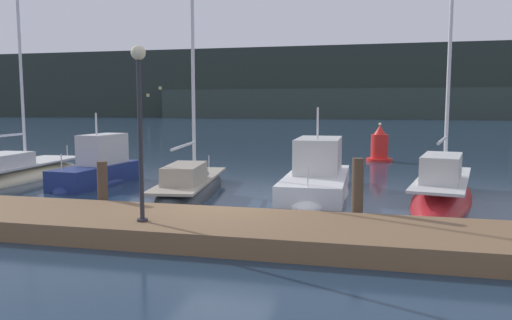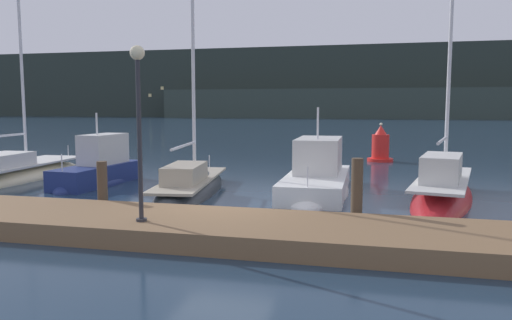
{
  "view_description": "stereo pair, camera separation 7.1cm",
  "coord_description": "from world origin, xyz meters",
  "px_view_note": "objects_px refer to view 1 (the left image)",
  "views": [
    {
      "loc": [
        3.82,
        -12.12,
        3.0
      ],
      "look_at": [
        0.0,
        3.79,
        1.2
      ],
      "focal_mm": 35.0,
      "sensor_mm": 36.0,
      "label": 1
    },
    {
      "loc": [
        3.89,
        -12.1,
        3.0
      ],
      "look_at": [
        0.0,
        3.79,
        1.2
      ],
      "focal_mm": 35.0,
      "sensor_mm": 36.0,
      "label": 2
    }
  ],
  "objects_px": {
    "sailboat_berth_1": "(15,176)",
    "channel_buoy": "(379,147)",
    "sailboat_berth_3": "(191,189)",
    "dock_lamppost": "(140,104)",
    "motorboat_berth_2": "(98,176)",
    "motorboat_berth_4": "(317,183)",
    "sailboat_berth_5": "(442,195)"
  },
  "relations": [
    {
      "from": "sailboat_berth_1",
      "to": "channel_buoy",
      "type": "bearing_deg",
      "value": 35.16
    },
    {
      "from": "sailboat_berth_3",
      "to": "motorboat_berth_4",
      "type": "bearing_deg",
      "value": 14.83
    },
    {
      "from": "sailboat_berth_1",
      "to": "motorboat_berth_4",
      "type": "height_order",
      "value": "sailboat_berth_1"
    },
    {
      "from": "sailboat_berth_1",
      "to": "motorboat_berth_2",
      "type": "height_order",
      "value": "sailboat_berth_1"
    },
    {
      "from": "sailboat_berth_1",
      "to": "dock_lamppost",
      "type": "xyz_separation_m",
      "value": [
        9.3,
        -7.34,
        2.9
      ]
    },
    {
      "from": "sailboat_berth_1",
      "to": "motorboat_berth_4",
      "type": "distance_m",
      "value": 12.34
    },
    {
      "from": "channel_buoy",
      "to": "sailboat_berth_5",
      "type": "bearing_deg",
      "value": -80.38
    },
    {
      "from": "channel_buoy",
      "to": "motorboat_berth_4",
      "type": "bearing_deg",
      "value": -101.75
    },
    {
      "from": "sailboat_berth_3",
      "to": "sailboat_berth_1",
      "type": "bearing_deg",
      "value": 170.98
    },
    {
      "from": "motorboat_berth_4",
      "to": "dock_lamppost",
      "type": "relative_size",
      "value": 1.69
    },
    {
      "from": "sailboat_berth_1",
      "to": "sailboat_berth_3",
      "type": "xyz_separation_m",
      "value": [
        8.11,
        -1.29,
        -0.0
      ]
    },
    {
      "from": "sailboat_berth_3",
      "to": "channel_buoy",
      "type": "height_order",
      "value": "sailboat_berth_3"
    },
    {
      "from": "motorboat_berth_2",
      "to": "sailboat_berth_5",
      "type": "bearing_deg",
      "value": -1.79
    },
    {
      "from": "motorboat_berth_4",
      "to": "channel_buoy",
      "type": "height_order",
      "value": "motorboat_berth_4"
    },
    {
      "from": "sailboat_berth_3",
      "to": "dock_lamppost",
      "type": "relative_size",
      "value": 2.72
    },
    {
      "from": "dock_lamppost",
      "to": "motorboat_berth_4",
      "type": "bearing_deg",
      "value": 67.06
    },
    {
      "from": "motorboat_berth_2",
      "to": "channel_buoy",
      "type": "xyz_separation_m",
      "value": [
        10.44,
        10.66,
        0.44
      ]
    },
    {
      "from": "sailboat_berth_5",
      "to": "sailboat_berth_1",
      "type": "bearing_deg",
      "value": 177.09
    },
    {
      "from": "sailboat_berth_3",
      "to": "sailboat_berth_5",
      "type": "relative_size",
      "value": 0.97
    },
    {
      "from": "motorboat_berth_2",
      "to": "sailboat_berth_1",
      "type": "bearing_deg",
      "value": 173.71
    },
    {
      "from": "sailboat_berth_5",
      "to": "channel_buoy",
      "type": "bearing_deg",
      "value": 99.62
    },
    {
      "from": "channel_buoy",
      "to": "sailboat_berth_1",
      "type": "bearing_deg",
      "value": -144.84
    },
    {
      "from": "sailboat_berth_5",
      "to": "dock_lamppost",
      "type": "distance_m",
      "value": 10.01
    },
    {
      "from": "motorboat_berth_2",
      "to": "channel_buoy",
      "type": "bearing_deg",
      "value": 45.58
    },
    {
      "from": "motorboat_berth_4",
      "to": "sailboat_berth_3",
      "type": "bearing_deg",
      "value": -165.17
    },
    {
      "from": "channel_buoy",
      "to": "sailboat_berth_3",
      "type": "bearing_deg",
      "value": -119.03
    },
    {
      "from": "sailboat_berth_1",
      "to": "channel_buoy",
      "type": "distance_m",
      "value": 17.74
    },
    {
      "from": "sailboat_berth_1",
      "to": "motorboat_berth_2",
      "type": "distance_m",
      "value": 4.08
    },
    {
      "from": "sailboat_berth_5",
      "to": "channel_buoy",
      "type": "distance_m",
      "value": 11.21
    },
    {
      "from": "sailboat_berth_1",
      "to": "sailboat_berth_5",
      "type": "bearing_deg",
      "value": -2.91
    },
    {
      "from": "motorboat_berth_2",
      "to": "motorboat_berth_4",
      "type": "height_order",
      "value": "motorboat_berth_4"
    },
    {
      "from": "motorboat_berth_2",
      "to": "sailboat_berth_5",
      "type": "xyz_separation_m",
      "value": [
        12.31,
        -0.38,
        -0.15
      ]
    }
  ]
}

